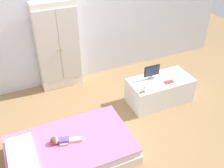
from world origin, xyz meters
TOP-DOWN VIEW (x-y plane):
  - ground_plane at (0.00, 0.00)m, footprint 10.00×10.00m
  - back_wall at (0.00, 1.57)m, footprint 6.40×0.05m
  - bed at (-0.47, -0.23)m, footprint 1.56×0.95m
  - pillow at (-1.05, -0.23)m, footprint 0.32×0.68m
  - doll at (-0.58, -0.18)m, footprint 0.39×0.17m
  - wardrobe at (-0.14, 1.42)m, footprint 0.70×0.25m
  - tv_stand at (1.19, 0.31)m, footprint 1.02×0.52m
  - tv_monitor at (1.07, 0.40)m, footprint 0.26×0.10m
  - rocking_horse_toy at (0.77, 0.13)m, footprint 0.09×0.04m
  - book_red at (1.27, 0.19)m, footprint 0.15×0.08m

SIDE VIEW (x-z plane):
  - ground_plane at x=0.00m, z-range -0.02..0.00m
  - bed at x=-0.47m, z-range 0.00..0.24m
  - tv_stand at x=1.19m, z-range 0.00..0.41m
  - pillow at x=-1.05m, z-range 0.24..0.29m
  - doll at x=-0.58m, z-range 0.23..0.33m
  - book_red at x=1.27m, z-range 0.41..0.43m
  - rocking_horse_toy at x=0.77m, z-range 0.41..0.52m
  - tv_monitor at x=1.07m, z-range 0.43..0.67m
  - wardrobe at x=-0.14m, z-range 0.00..1.53m
  - back_wall at x=0.00m, z-range 0.00..2.70m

